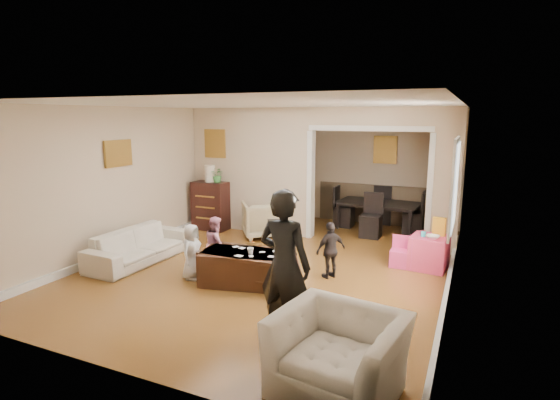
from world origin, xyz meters
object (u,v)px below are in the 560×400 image
at_px(coffee_cup, 250,251).
at_px(play_table, 429,252).
at_px(sofa, 139,246).
at_px(child_kneel_b, 216,244).
at_px(dining_table, 378,216).
at_px(cyan_cup, 423,234).
at_px(child_toddler, 331,250).
at_px(adult_person, 285,265).
at_px(dresser, 211,206).
at_px(armchair_back, 263,219).
at_px(child_kneel_a, 192,252).
at_px(coffee_table, 246,268).
at_px(table_lamp, 210,174).
at_px(armchair_front, 338,354).

height_order(coffee_cup, play_table, coffee_cup).
distance_m(sofa, child_kneel_b, 1.45).
distance_m(play_table, dining_table, 2.48).
distance_m(cyan_cup, child_kneel_b, 3.31).
relative_size(coffee_cup, child_toddler, 0.11).
distance_m(adult_person, child_toddler, 2.03).
distance_m(dresser, coffee_cup, 3.46).
bearing_deg(armchair_back, cyan_cup, 131.97).
distance_m(dresser, cyan_cup, 4.57).
xyz_separation_m(sofa, child_kneel_a, (1.29, -0.30, 0.15)).
distance_m(dresser, coffee_table, 3.37).
xyz_separation_m(play_table, cyan_cup, (-0.10, -0.05, 0.31)).
xyz_separation_m(coffee_table, adult_person, (1.15, -1.24, 0.60)).
bearing_deg(child_toddler, play_table, 164.81).
bearing_deg(play_table, child_kneel_b, -154.16).
bearing_deg(dresser, child_kneel_b, -55.25).
xyz_separation_m(cyan_cup, child_kneel_a, (-3.13, -1.89, -0.15)).
distance_m(coffee_table, child_kneel_a, 0.88).
xyz_separation_m(dresser, table_lamp, (0.00, 0.00, 0.70)).
height_order(armchair_back, dresser, dresser).
bearing_deg(child_kneel_b, cyan_cup, -97.45).
xyz_separation_m(coffee_cup, cyan_cup, (2.18, 1.79, 0.05)).
bearing_deg(cyan_cup, sofa, -160.20).
bearing_deg(cyan_cup, coffee_table, -142.62).
relative_size(coffee_cup, child_kneel_b, 0.11).
distance_m(table_lamp, adult_person, 5.06).
distance_m(armchair_back, adult_person, 4.23).
xyz_separation_m(dresser, coffee_table, (2.23, -2.51, -0.28)).
height_order(armchair_front, play_table, armchair_front).
height_order(sofa, coffee_cup, coffee_cup).
bearing_deg(adult_person, child_kneel_a, -21.06).
xyz_separation_m(adult_person, child_toddler, (-0.10, 1.99, -0.41)).
xyz_separation_m(table_lamp, dining_table, (3.33, 1.41, -0.92)).
distance_m(armchair_front, coffee_table, 2.75).
relative_size(sofa, child_toddler, 2.16).
xyz_separation_m(coffee_table, cyan_cup, (2.28, 1.74, 0.33)).
xyz_separation_m(dresser, child_toddler, (3.28, -1.76, -0.08)).
bearing_deg(coffee_table, dining_table, 74.28).
xyz_separation_m(armchair_front, adult_person, (-0.82, 0.68, 0.49)).
relative_size(coffee_cup, child_kneel_a, 0.11).
bearing_deg(dresser, sofa, -87.73).
bearing_deg(armchair_back, dresser, -40.64).
relative_size(dresser, coffee_cup, 10.79).
xyz_separation_m(coffee_table, dining_table, (1.10, 3.92, 0.06)).
height_order(dresser, dining_table, dresser).
bearing_deg(table_lamp, play_table, -8.81).
bearing_deg(sofa, child_toddler, -77.56).
height_order(sofa, armchair_back, armchair_back).
height_order(coffee_cup, child_toddler, child_toddler).
bearing_deg(adult_person, dining_table, -81.93).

